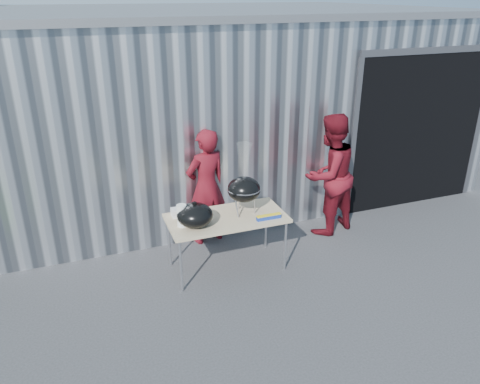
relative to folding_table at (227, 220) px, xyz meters
name	(u,v)px	position (x,y,z in m)	size (l,w,h in m)	color
ground	(274,298)	(0.31, -0.83, -0.71)	(80.00, 80.00, 0.00)	#333336
building	(223,92)	(1.23, 3.75, 0.83)	(8.20, 6.20, 3.10)	silver
folding_table	(227,220)	(0.00, 0.00, 0.00)	(1.50, 0.75, 0.75)	tan
kettle_grill	(244,183)	(0.24, 0.02, 0.46)	(0.43, 0.43, 0.93)	black
grill_lid	(195,215)	(-0.44, -0.10, 0.18)	(0.44, 0.44, 0.32)	black
paper_towels	(182,216)	(-0.59, -0.05, 0.18)	(0.12, 0.12, 0.28)	white
white_tub	(179,212)	(-0.55, 0.24, 0.09)	(0.20, 0.15, 0.10)	white
foil_box	(269,217)	(0.47, -0.25, 0.07)	(0.32, 0.05, 0.06)	navy
person_cook	(206,187)	(-0.02, 0.81, 0.13)	(0.61, 0.40, 1.68)	#5F0E18
person_bystander	(329,175)	(1.76, 0.48, 0.20)	(0.88, 0.69, 1.82)	#5F0E18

